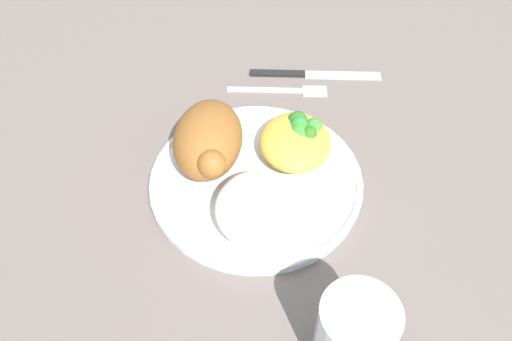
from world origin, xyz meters
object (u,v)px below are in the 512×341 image
roasted_chicken (208,140)px  mac_cheese_with_broccoli (297,139)px  fork (283,90)px  water_glass (353,338)px  rice_pile (260,208)px  knife (304,73)px  plate (256,180)px

roasted_chicken → mac_cheese_with_broccoli: 0.11m
fork → water_glass: bearing=11.4°
rice_pile → knife: (-0.28, 0.04, -0.03)m
knife → plate: bearing=-14.0°
water_glass → knife: bearing=-173.5°
fork → plate: bearing=-7.9°
mac_cheese_with_broccoli → water_glass: 0.26m
plate → water_glass: 0.23m
plate → roasted_chicken: (-0.02, -0.06, 0.04)m
roasted_chicken → fork: bearing=152.1°
roasted_chicken → knife: bearing=150.2°
fork → rice_pile: bearing=-3.7°
roasted_chicken → knife: roasted_chicken is taller
roasted_chicken → water_glass: water_glass is taller
plate → rice_pile: size_ratio=2.43×
rice_pile → mac_cheese_with_broccoli: (-0.11, 0.04, -0.00)m
rice_pile → mac_cheese_with_broccoli: bearing=161.6°
rice_pile → water_glass: bearing=32.8°
plate → water_glass: bearing=26.2°
knife → water_glass: (0.42, 0.05, 0.04)m
rice_pile → knife: size_ratio=0.54×
plate → mac_cheese_with_broccoli: mac_cheese_with_broccoli is taller
knife → water_glass: 0.42m
roasted_chicken → fork: roasted_chicken is taller
roasted_chicken → water_glass: 0.28m
fork → roasted_chicken: bearing=-27.9°
water_glass → rice_pile: bearing=-147.2°
plate → fork: plate is taller
rice_pile → water_glass: 0.17m
plate → mac_cheese_with_broccoli: 0.07m
plate → fork: 0.18m
roasted_chicken → knife: 0.23m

